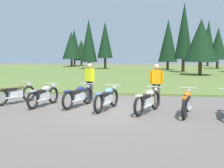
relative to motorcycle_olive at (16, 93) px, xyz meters
The scene contains 11 objects.
ground_plane 4.21m from the motorcycle_olive, 11.03° to the right, with size 140.00×140.00×0.00m, color #605B54.
grass_moorland 25.37m from the motorcycle_olive, 80.68° to the left, with size 80.00×44.00×0.10m, color #5B7033.
forest_treeline 32.60m from the motorcycle_olive, 80.38° to the left, with size 42.96×29.50×8.78m.
motorcycle_olive is the anchor object (origin of this frame).
motorcycle_silver 1.47m from the motorcycle_olive, 16.94° to the right, with size 0.71×2.07×0.88m.
motorcycle_navy 2.83m from the motorcycle_olive, ahead, with size 0.87×2.02×0.88m.
motorcycle_sky_blue 4.09m from the motorcycle_olive, 11.73° to the right, with size 0.78×2.05×0.88m.
motorcycle_cream 5.63m from the motorcycle_olive, 11.87° to the right, with size 1.00×1.96×0.88m.
motorcycle_orange 6.95m from the motorcycle_olive, 11.47° to the right, with size 0.73×2.07×0.88m.
rider_with_back_turned 5.86m from the motorcycle_olive, ahead, with size 0.55×0.27×1.67m.
rider_near_row_end 3.16m from the motorcycle_olive, 20.43° to the left, with size 0.49×0.37×1.67m.
Camera 1 is at (1.45, -9.99, 1.98)m, focal length 44.22 mm.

